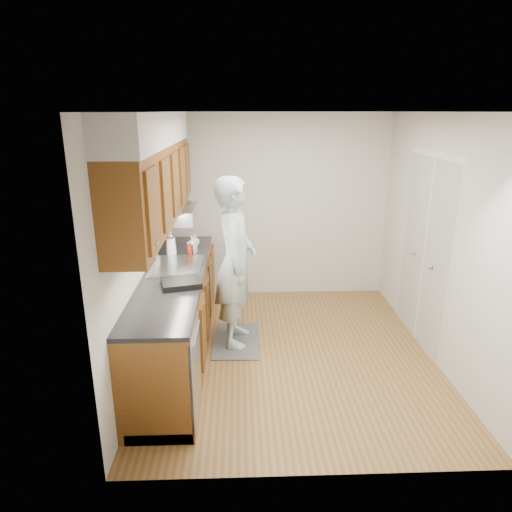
{
  "coord_description": "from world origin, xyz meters",
  "views": [
    {
      "loc": [
        -0.53,
        -4.38,
        2.51
      ],
      "look_at": [
        -0.36,
        0.25,
        1.03
      ],
      "focal_mm": 32.0,
      "sensor_mm": 36.0,
      "label": 1
    }
  ],
  "objects": [
    {
      "name": "wall_right",
      "position": [
        1.5,
        0.0,
        1.25
      ],
      "size": [
        0.02,
        3.5,
        2.5
      ],
      "primitive_type": "cube",
      "color": "beige",
      "rests_on": "floor"
    },
    {
      "name": "soap_bottle_b",
      "position": [
        -1.08,
        0.68,
        1.04
      ],
      "size": [
        0.11,
        0.11,
        0.2
      ],
      "primitive_type": "imported",
      "rotation": [
        0.0,
        0.0,
        -0.27
      ],
      "color": "white",
      "rests_on": "counter"
    },
    {
      "name": "soap_bottle_c",
      "position": [
        -1.08,
        0.96,
        1.01
      ],
      "size": [
        0.16,
        0.16,
        0.15
      ],
      "primitive_type": "imported",
      "rotation": [
        0.0,
        0.0,
        0.96
      ],
      "color": "white",
      "rests_on": "counter"
    },
    {
      "name": "floor",
      "position": [
        0.0,
        0.0,
        0.0
      ],
      "size": [
        3.5,
        3.5,
        0.0
      ],
      "primitive_type": "plane",
      "color": "brown",
      "rests_on": "ground"
    },
    {
      "name": "counter",
      "position": [
        -1.2,
        -0.0,
        0.49
      ],
      "size": [
        0.64,
        2.8,
        1.3
      ],
      "color": "brown",
      "rests_on": "floor"
    },
    {
      "name": "upper_cabinets",
      "position": [
        -1.33,
        0.05,
        1.95
      ],
      "size": [
        0.47,
        2.8,
        1.21
      ],
      "color": "brown",
      "rests_on": "wall_left"
    },
    {
      "name": "wall_left",
      "position": [
        -1.5,
        0.0,
        1.25
      ],
      "size": [
        0.02,
        3.5,
        2.5
      ],
      "primitive_type": "cube",
      "color": "beige",
      "rests_on": "floor"
    },
    {
      "name": "closet_door",
      "position": [
        1.49,
        0.3,
        1.02
      ],
      "size": [
        0.02,
        1.22,
        2.05
      ],
      "primitive_type": "cube",
      "color": "silver",
      "rests_on": "wall_right"
    },
    {
      "name": "soda_can",
      "position": [
        -1.1,
        0.59,
        1.0
      ],
      "size": [
        0.08,
        0.08,
        0.12
      ],
      "primitive_type": "cylinder",
      "rotation": [
        0.0,
        0.0,
        -0.24
      ],
      "color": "#A4311C",
      "rests_on": "counter"
    },
    {
      "name": "ceiling",
      "position": [
        0.0,
        0.0,
        2.5
      ],
      "size": [
        3.5,
        3.5,
        0.0
      ],
      "primitive_type": "plane",
      "rotation": [
        3.14,
        0.0,
        0.0
      ],
      "color": "white",
      "rests_on": "wall_left"
    },
    {
      "name": "soap_bottle_a",
      "position": [
        -1.3,
        0.58,
        1.09
      ],
      "size": [
        0.13,
        0.13,
        0.29
      ],
      "primitive_type": "imported",
      "rotation": [
        0.0,
        0.0,
        0.12
      ],
      "color": "white",
      "rests_on": "counter"
    },
    {
      "name": "dish_rack",
      "position": [
        -1.08,
        -0.36,
        0.97
      ],
      "size": [
        0.42,
        0.38,
        0.06
      ],
      "primitive_type": "cube",
      "rotation": [
        0.0,
        0.0,
        0.24
      ],
      "color": "black",
      "rests_on": "counter"
    },
    {
      "name": "floor_mat",
      "position": [
        -0.58,
        0.28,
        0.01
      ],
      "size": [
        0.54,
        0.88,
        0.02
      ],
      "primitive_type": "cube",
      "rotation": [
        0.0,
        0.0,
        -0.03
      ],
      "color": "#59595B",
      "rests_on": "floor"
    },
    {
      "name": "person",
      "position": [
        -0.58,
        0.28,
        1.07
      ],
      "size": [
        0.55,
        0.78,
        2.11
      ],
      "primitive_type": "imported",
      "rotation": [
        0.0,
        0.0,
        1.5
      ],
      "color": "#A8C7CD",
      "rests_on": "floor_mat"
    },
    {
      "name": "wall_back",
      "position": [
        0.0,
        1.75,
        1.25
      ],
      "size": [
        3.0,
        0.02,
        2.5
      ],
      "primitive_type": "cube",
      "color": "beige",
      "rests_on": "floor"
    }
  ]
}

